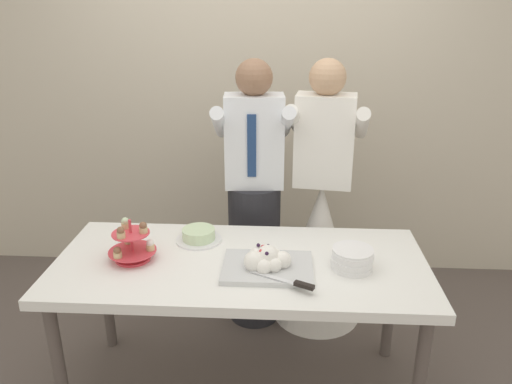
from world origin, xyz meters
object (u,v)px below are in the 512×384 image
round_cake (199,235)px  person_bride (320,235)px  person_groom (254,211)px  main_cake_tray (267,262)px  plate_stack (352,259)px  dessert_table (241,274)px  cupcake_stand (132,245)px

round_cake → person_bride: person_bride is taller
round_cake → person_groom: 0.54m
main_cake_tray → person_groom: size_ratio=0.25×
plate_stack → person_groom: person_groom is taller
dessert_table → main_cake_tray: (0.13, -0.08, 0.12)m
cupcake_stand → round_cake: cupcake_stand is taller
main_cake_tray → person_bride: 0.88m
cupcake_stand → plate_stack: (1.05, -0.03, -0.03)m
plate_stack → person_bride: (-0.09, 0.75, -0.24)m
main_cake_tray → plate_stack: bearing=5.4°
round_cake → person_bride: (0.67, 0.50, -0.22)m
cupcake_stand → person_groom: size_ratio=0.14×
round_cake → main_cake_tray: bearing=-37.7°
person_groom → person_bride: (0.41, 0.04, -0.16)m
round_cake → plate_stack: bearing=-17.8°
main_cake_tray → round_cake: main_cake_tray is taller
plate_stack → dessert_table: bearing=175.5°
round_cake → person_bride: size_ratio=0.14×
plate_stack → person_bride: bearing=97.0°
dessert_table → plate_stack: bearing=-4.5°
cupcake_stand → person_groom: bearing=51.4°
cupcake_stand → plate_stack: bearing=-1.4°
dessert_table → person_bride: person_bride is taller
plate_stack → round_cake: size_ratio=0.83×
plate_stack → person_groom: 0.87m
round_cake → person_groom: bearing=60.6°
dessert_table → plate_stack: plate_stack is taller
main_cake_tray → dessert_table: bearing=148.5°
main_cake_tray → cupcake_stand: bearing=174.4°
main_cake_tray → plate_stack: (0.40, 0.04, 0.01)m
round_cake → person_groom: size_ratio=0.14×
dessert_table → person_groom: size_ratio=1.08×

